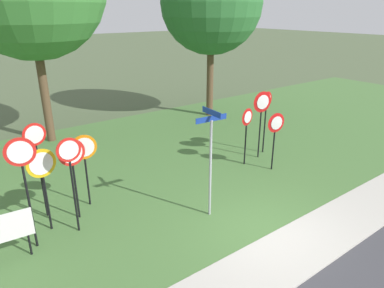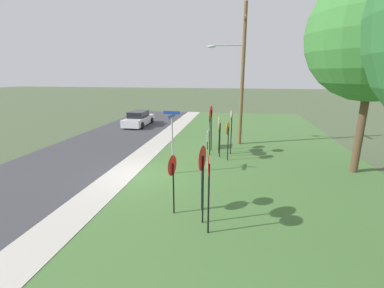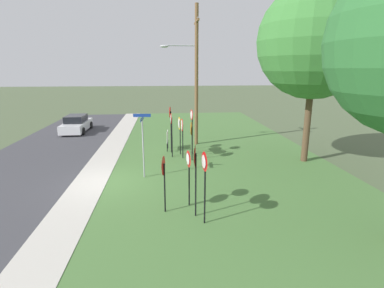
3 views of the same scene
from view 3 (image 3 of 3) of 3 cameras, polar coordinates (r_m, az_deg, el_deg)
ground_plane at (r=14.67m, az=-15.83°, el=-7.18°), size 160.00×160.00×0.00m
sidewalk_strip at (r=14.83m, az=-18.90°, el=-7.07°), size 44.00×1.60×0.06m
grass_median at (r=14.79m, az=7.83°, el=-6.49°), size 44.00×12.00×0.04m
stop_sign_near_left at (r=17.46m, az=-1.88°, el=2.75°), size 0.74×0.11×2.36m
stop_sign_near_right at (r=18.66m, az=-4.11°, el=4.61°), size 0.68×0.13×2.88m
stop_sign_far_left at (r=18.25m, az=-2.37°, el=3.14°), size 0.75×0.13×2.31m
stop_sign_far_center at (r=18.15m, az=-0.03°, el=4.02°), size 0.62×0.12×2.78m
stop_sign_far_right at (r=17.64m, az=-3.92°, el=3.38°), size 0.62×0.10×2.64m
stop_sign_center_tall at (r=17.02m, az=-0.09°, el=2.13°), size 0.72×0.16×2.23m
yield_sign_near_left at (r=10.87m, az=-5.45°, el=-5.11°), size 0.70×0.16×2.15m
yield_sign_near_right at (r=11.34m, az=-0.71°, el=-4.07°), size 0.64×0.14×2.19m
yield_sign_far_left at (r=10.37m, az=0.54°, el=-3.58°), size 0.80×0.16×2.66m
yield_sign_far_right at (r=9.93m, az=2.32°, el=-5.18°), size 0.65×0.13×2.54m
street_name_post at (r=14.45m, az=-9.28°, el=0.69°), size 0.96×0.81×3.11m
utility_pole at (r=20.50m, az=0.40°, el=13.52°), size 2.10×2.50×9.16m
notice_board at (r=19.47m, az=-4.69°, el=1.26°), size 1.10×0.12×1.25m
oak_tree_left at (r=17.79m, az=22.28°, el=17.51°), size 6.02×6.02×9.54m
parked_hatchback_near at (r=27.13m, az=-21.05°, el=3.53°), size 4.39×1.90×1.39m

